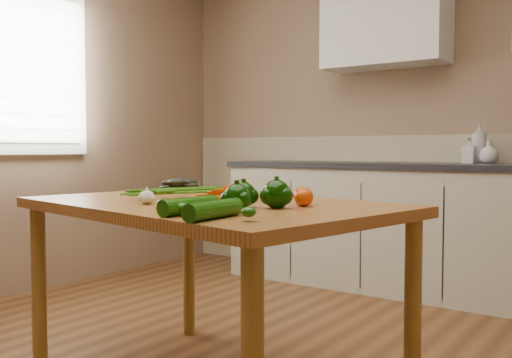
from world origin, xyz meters
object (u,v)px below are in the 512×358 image
at_px(tomato_a, 275,194).
at_px(zucchini_b, 189,206).
at_px(soap_bottle_c, 489,152).
at_px(leafy_greens, 184,181).
at_px(table, 210,223).
at_px(tomato_c, 304,197).
at_px(pepper_b, 277,194).
at_px(pepper_a, 244,195).
at_px(soap_bottle_a, 480,143).
at_px(pepper_c, 237,198).
at_px(carrot_bunch, 207,191).
at_px(garlic_bulb, 147,197).
at_px(soap_bottle_b, 469,150).
at_px(tomato_b, 302,195).
at_px(zucchini_a, 214,210).

bearing_deg(tomato_a, zucchini_b, -91.30).
xyz_separation_m(soap_bottle_c, leafy_greens, (-0.98, -1.89, -0.14)).
bearing_deg(table, tomato_c, 16.28).
bearing_deg(pepper_b, tomato_a, 124.65).
bearing_deg(pepper_a, soap_bottle_a, 84.88).
distance_m(soap_bottle_a, zucchini_b, 2.69).
distance_m(table, pepper_c, 0.41).
distance_m(table, carrot_bunch, 0.13).
relative_size(soap_bottle_c, garlic_bulb, 2.57).
bearing_deg(carrot_bunch, soap_bottle_b, 88.58).
height_order(pepper_b, tomato_b, pepper_b).
distance_m(soap_bottle_b, tomato_a, 2.12).
distance_m(pepper_b, zucchini_b, 0.34).
bearing_deg(soap_bottle_b, tomato_c, -86.99).
bearing_deg(soap_bottle_a, zucchini_a, -38.69).
bearing_deg(leafy_greens, pepper_b, -26.69).
relative_size(tomato_b, zucchini_a, 0.29).
bearing_deg(tomato_a, tomato_b, 11.31).
relative_size(leafy_greens, zucchini_b, 0.90).
height_order(leafy_greens, garlic_bulb, leafy_greens).
bearing_deg(zucchini_b, carrot_bunch, 123.62).
relative_size(soap_bottle_b, pepper_b, 1.76).
height_order(garlic_bulb, pepper_a, pepper_a).
relative_size(soap_bottle_c, zucchini_b, 0.67).
relative_size(pepper_b, tomato_a, 1.35).
bearing_deg(table, tomato_b, 29.13).
relative_size(zucchini_a, zucchini_b, 1.04).
relative_size(soap_bottle_a, tomato_a, 3.83).
height_order(soap_bottle_a, soap_bottle_b, soap_bottle_a).
relative_size(soap_bottle_a, tomato_c, 3.92).
xyz_separation_m(carrot_bunch, pepper_a, (0.28, -0.13, 0.01)).
bearing_deg(soap_bottle_c, zucchini_b, -42.42).
distance_m(soap_bottle_b, tomato_b, 2.09).
relative_size(carrot_bunch, zucchini_a, 1.12).
bearing_deg(soap_bottle_b, pepper_a, -91.05).
relative_size(garlic_bulb, pepper_c, 0.67).
relative_size(pepper_a, pepper_b, 0.89).
xyz_separation_m(carrot_bunch, tomato_c, (0.45, 0.01, -0.00)).
distance_m(garlic_bulb, pepper_c, 0.43).
bearing_deg(tomato_a, soap_bottle_c, 82.35).
height_order(pepper_c, zucchini_b, pepper_c).
relative_size(soap_bottle_a, carrot_bunch, 1.03).
relative_size(table, zucchini_a, 6.63).
bearing_deg(carrot_bunch, pepper_c, -26.19).
relative_size(pepper_a, tomato_b, 1.25).
distance_m(pepper_a, zucchini_b, 0.28).
height_order(leafy_greens, zucchini_b, leafy_greens).
bearing_deg(pepper_c, soap_bottle_a, 86.67).
height_order(soap_bottle_c, pepper_c, soap_bottle_c).
height_order(garlic_bulb, pepper_b, pepper_b).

